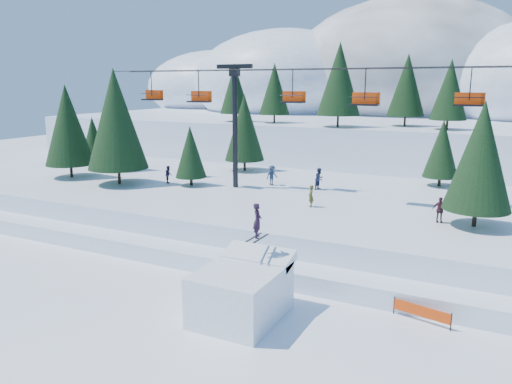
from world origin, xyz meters
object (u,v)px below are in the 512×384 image
at_px(banner_near, 422,312).
at_px(jump_kicker, 242,291).
at_px(banner_far, 422,298).
at_px(chairlift, 354,110).

bearing_deg(banner_near, jump_kicker, -157.05).
height_order(jump_kicker, banner_far, jump_kicker).
bearing_deg(banner_far, chairlift, 121.69).
distance_m(chairlift, banner_near, 17.74).
xyz_separation_m(banner_near, banner_far, (-0.22, 1.64, 0.00)).
distance_m(jump_kicker, banner_near, 8.70).
bearing_deg(jump_kicker, chairlift, 88.45).
relative_size(jump_kicker, banner_near, 1.95).
relative_size(banner_near, banner_far, 0.98).
distance_m(jump_kicker, chairlift, 18.63).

